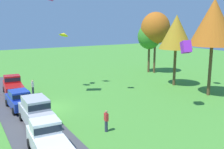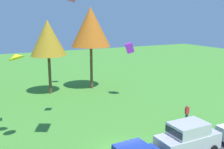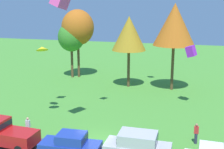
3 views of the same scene
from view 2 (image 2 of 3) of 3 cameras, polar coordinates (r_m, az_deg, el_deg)
The scene contains 6 objects.
car_suv_by_flagpole at distance 19.56m, azimuth 16.19°, elevation -12.92°, with size 4.61×2.06×2.28m.
person_on_lawn at distance 25.15m, azimuth 15.99°, elevation -8.19°, with size 0.36×0.24×1.71m.
tree_far_left at distance 33.22m, azimuth -13.78°, elevation 7.70°, with size 4.38×4.38×9.25m.
tree_right_of_center at distance 34.90m, azimuth -4.66°, elevation 10.26°, with size 5.15×5.15×10.87m.
kite_delta_high_right at distance 19.29m, azimuth -20.19°, elevation 3.78°, with size 1.11×1.11×0.32m, color yellow.
kite_box_over_trees at distance 30.46m, azimuth 3.85°, elevation 5.81°, with size 0.78×0.78×1.09m, color purple.
Camera 2 is at (-8.65, -14.88, 9.45)m, focal length 42.00 mm.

